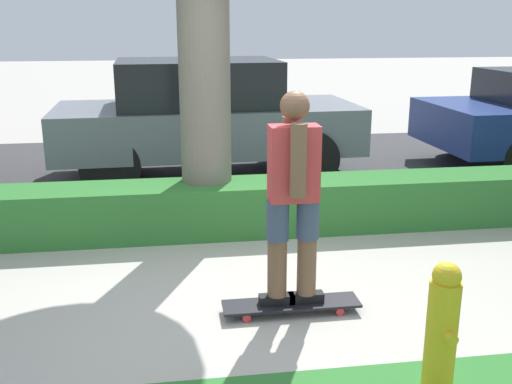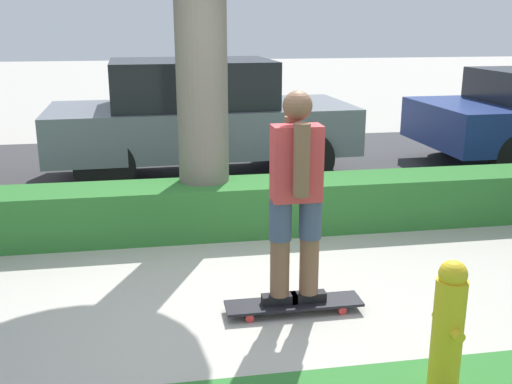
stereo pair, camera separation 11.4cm
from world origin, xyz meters
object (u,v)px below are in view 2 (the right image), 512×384
object	(u,v)px
skateboard	(294,304)
fire_hydrant	(448,327)
skater_person	(296,195)
parked_car_middle	(199,116)

from	to	relation	value
skateboard	fire_hydrant	xyz separation A→B (m)	(0.63, -1.10, 0.34)
skater_person	fire_hydrant	world-z (taller)	skater_person
skateboard	skater_person	world-z (taller)	skater_person
skater_person	fire_hydrant	size ratio (longest dim) A/B	1.90
skater_person	skateboard	bearing A→B (deg)	75.96
skater_person	parked_car_middle	xyz separation A→B (m)	(-0.35, 4.17, -0.07)
skateboard	skater_person	distance (m)	0.84
skateboard	parked_car_middle	bearing A→B (deg)	94.80
skateboard	parked_car_middle	world-z (taller)	parked_car_middle
skater_person	fire_hydrant	xyz separation A→B (m)	(0.63, -1.10, -0.49)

